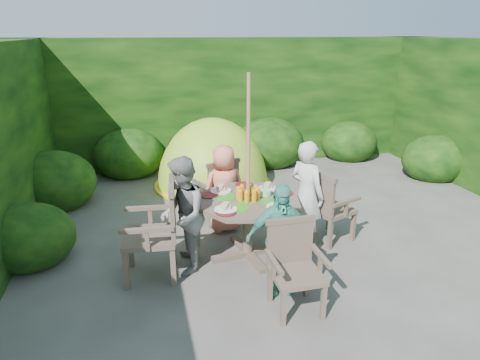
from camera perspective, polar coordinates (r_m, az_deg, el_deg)
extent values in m
plane|color=#4B4843|center=(5.81, 8.00, -7.74)|extent=(60.00, 60.00, 0.00)
cube|color=black|center=(9.12, -0.90, 10.62)|extent=(9.00, 1.00, 2.50)
cylinder|color=#493C30|center=(5.20, 1.05, -6.60)|extent=(0.12, 0.12, 0.71)
cube|color=#493C30|center=(5.34, 1.02, -9.71)|extent=(0.94, 0.25, 0.06)
cube|color=#493C30|center=(5.34, 1.02, -9.71)|extent=(0.25, 0.94, 0.06)
cylinder|color=#493C30|center=(5.04, 1.07, -2.78)|extent=(1.47, 1.47, 0.04)
cylinder|color=green|center=(4.79, -0.54, -3.69)|extent=(0.29, 0.29, 0.00)
cylinder|color=green|center=(4.97, 4.36, -2.89)|extent=(0.29, 0.29, 0.00)
cylinder|color=green|center=(5.12, -2.11, -2.18)|extent=(0.29, 0.29, 0.00)
cylinder|color=green|center=(5.28, 2.53, -1.49)|extent=(0.29, 0.29, 0.00)
cylinder|color=green|center=(5.03, 1.07, -2.54)|extent=(0.29, 0.29, 0.00)
cylinder|color=white|center=(5.35, 3.71, -1.14)|extent=(0.26, 0.26, 0.01)
cylinder|color=white|center=(5.27, -2.57, -1.43)|extent=(0.26, 0.26, 0.01)
cylinder|color=white|center=(4.73, -1.92, -3.93)|extent=(0.26, 0.26, 0.01)
cylinder|color=white|center=(4.82, 5.06, -3.55)|extent=(0.26, 0.26, 0.01)
cylinder|color=red|center=(5.23, 5.87, -1.70)|extent=(0.23, 0.23, 0.01)
cylinder|color=red|center=(5.48, 0.58, -0.62)|extent=(0.23, 0.23, 0.01)
cylinder|color=red|center=(5.15, -4.13, -2.00)|extent=(0.23, 0.23, 0.01)
cylinder|color=red|center=(4.66, -1.91, -4.32)|extent=(0.23, 0.23, 0.01)
cylinder|color=red|center=(4.71, 4.94, -4.08)|extent=(0.23, 0.23, 0.01)
cylinder|color=green|center=(5.16, 3.17, -1.63)|extent=(0.19, 0.19, 0.06)
cylinder|color=#9C6A3E|center=(4.92, 1.10, 1.26)|extent=(0.05, 0.05, 2.20)
cube|color=#493C30|center=(5.70, 12.00, -3.88)|extent=(0.64, 0.65, 0.05)
cube|color=#493C30|center=(5.81, 14.85, -5.99)|extent=(0.06, 0.06, 0.41)
cube|color=#493C30|center=(6.07, 11.81, -4.63)|extent=(0.06, 0.06, 0.41)
cube|color=#493C30|center=(5.52, 11.90, -7.15)|extent=(0.06, 0.06, 0.41)
cube|color=#493C30|center=(5.79, 8.85, -5.66)|extent=(0.06, 0.06, 0.41)
cube|color=#493C30|center=(5.45, 10.49, -1.92)|extent=(0.22, 0.49, 0.49)
cube|color=#493C30|center=(5.48, 14.04, -2.84)|extent=(0.47, 0.22, 0.04)
cube|color=#493C30|center=(5.79, 10.34, -1.33)|extent=(0.47, 0.22, 0.04)
cube|color=#493C30|center=(4.83, -11.98, -7.44)|extent=(0.61, 0.63, 0.06)
cube|color=#493C30|center=(5.19, -14.38, -8.75)|extent=(0.06, 0.06, 0.47)
cube|color=#493C30|center=(4.76, -14.95, -11.51)|extent=(0.06, 0.06, 0.47)
cube|color=#493C30|center=(5.15, -8.88, -8.56)|extent=(0.06, 0.06, 0.47)
cube|color=#493C30|center=(4.72, -8.90, -11.33)|extent=(0.06, 0.06, 0.47)
cube|color=#493C30|center=(4.69, -8.96, -4.01)|extent=(0.10, 0.58, 0.56)
cube|color=#493C30|center=(5.01, -11.97, -3.66)|extent=(0.56, 0.11, 0.04)
cube|color=#493C30|center=(4.48, -12.38, -6.54)|extent=(0.56, 0.11, 0.04)
cube|color=#493C30|center=(6.18, -3.34, -1.71)|extent=(0.64, 0.63, 0.05)
cube|color=#493C30|center=(6.53, -2.73, -2.51)|extent=(0.06, 0.06, 0.40)
cube|color=#493C30|center=(6.33, -5.93, -3.32)|extent=(0.06, 0.06, 0.40)
cube|color=#493C30|center=(6.20, -0.62, -3.68)|extent=(0.06, 0.06, 0.40)
cube|color=#493C30|center=(6.00, -3.93, -4.58)|extent=(0.06, 0.06, 0.40)
cube|color=#493C30|center=(5.91, -2.20, -0.03)|extent=(0.47, 0.22, 0.48)
cube|color=#493C30|center=(6.24, -1.45, 0.40)|extent=(0.22, 0.46, 0.04)
cube|color=#493C30|center=(6.00, -5.38, -0.49)|extent=(0.22, 0.46, 0.04)
cube|color=#493C30|center=(4.26, 7.58, -12.48)|extent=(0.48, 0.46, 0.05)
cube|color=#493C30|center=(4.15, 5.81, -16.66)|extent=(0.05, 0.05, 0.38)
cube|color=#493C30|center=(4.28, 11.06, -15.67)|extent=(0.05, 0.05, 0.38)
cube|color=#493C30|center=(4.46, 4.04, -13.76)|extent=(0.05, 0.05, 0.38)
cube|color=#493C30|center=(4.59, 8.93, -12.97)|extent=(0.05, 0.05, 0.38)
cube|color=#493C30|center=(4.31, 6.66, -8.24)|extent=(0.47, 0.04, 0.46)
cube|color=#493C30|center=(4.09, 4.55, -10.81)|extent=(0.05, 0.46, 0.04)
cube|color=#493C30|center=(4.25, 10.71, -9.88)|extent=(0.05, 0.46, 0.04)
imported|color=silver|center=(5.41, 8.86, -1.91)|extent=(0.52, 0.60, 1.37)
imported|color=gray|center=(4.82, -7.70, -4.74)|extent=(0.60, 0.72, 1.34)
imported|color=#FC8568|center=(5.78, -2.12, -1.17)|extent=(0.63, 0.46, 1.21)
imported|color=#49AC94|center=(4.44, 5.24, -7.85)|extent=(0.72, 0.34, 1.20)
ellipsoid|color=#B0D729|center=(7.75, -3.59, -0.52)|extent=(2.24, 2.24, 2.40)
ellipsoid|color=black|center=(7.16, -1.86, -2.22)|extent=(0.72, 0.45, 0.82)
cylinder|color=yellow|center=(7.75, -3.60, -0.42)|extent=(2.10, 2.10, 0.03)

